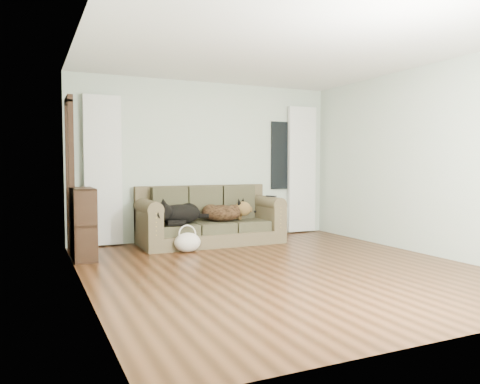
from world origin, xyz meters
name	(u,v)px	position (x,y,z in m)	size (l,w,h in m)	color
floor	(281,268)	(0.00, 0.00, 0.00)	(5.00, 5.00, 0.00)	#331B0C
ceiling	(282,48)	(0.00, 0.00, 2.60)	(5.00, 5.00, 0.00)	white
wall_back	(207,161)	(0.00, 2.50, 1.30)	(4.50, 0.04, 2.60)	beige
wall_left	(82,158)	(-2.25, 0.00, 1.30)	(0.04, 5.00, 2.60)	beige
wall_right	(423,160)	(2.25, 0.00, 1.30)	(0.04, 5.00, 2.60)	beige
curtain_left	(103,170)	(-1.70, 2.42, 1.15)	(0.55, 0.08, 2.25)	white
curtain_right	(302,169)	(1.80, 2.42, 1.15)	(0.55, 0.08, 2.25)	white
window_pane	(284,156)	(1.45, 2.47, 1.40)	(0.50, 0.03, 1.20)	black
door_casing	(70,178)	(-2.20, 2.05, 1.05)	(0.07, 0.60, 2.10)	black
sofa	(211,215)	(-0.14, 1.97, 0.45)	(2.20, 0.95, 0.90)	brown
dog_black_lab	(177,215)	(-0.71, 1.88, 0.48)	(0.71, 0.50, 0.30)	black
dog_shepherd	(224,212)	(0.05, 1.91, 0.49)	(0.65, 0.46, 0.29)	black
tv_remote	(271,196)	(0.83, 1.79, 0.73)	(0.05, 0.19, 0.02)	black
tote_bag	(187,241)	(-0.70, 1.44, 0.16)	(0.38, 0.29, 0.28)	silver
bookshelf	(83,221)	(-2.09, 1.58, 0.50)	(0.28, 0.75, 0.93)	black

